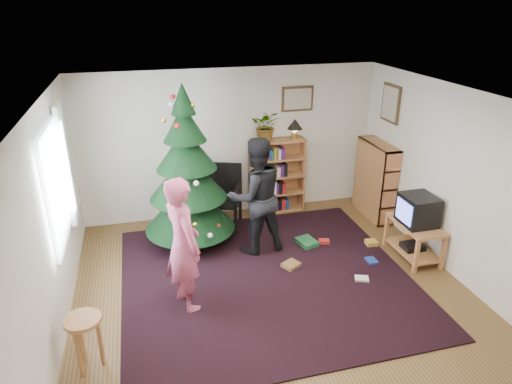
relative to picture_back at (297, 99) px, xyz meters
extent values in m
plane|color=brown|center=(-1.15, -2.48, -1.95)|extent=(5.00, 5.00, 0.00)
plane|color=white|center=(-1.15, -2.48, 0.55)|extent=(5.00, 5.00, 0.00)
cube|color=silver|center=(-1.15, 0.02, -0.70)|extent=(5.00, 0.02, 2.50)
cube|color=silver|center=(-1.15, -4.97, -0.70)|extent=(5.00, 0.02, 2.50)
cube|color=silver|center=(-3.65, -2.48, -0.70)|extent=(0.02, 5.00, 2.50)
cube|color=silver|center=(1.35, -2.48, -0.70)|extent=(0.02, 5.00, 2.50)
cube|color=black|center=(-1.15, -2.17, -1.94)|extent=(3.80, 3.60, 0.02)
cube|color=silver|center=(-3.62, -1.88, -0.45)|extent=(0.04, 1.20, 1.40)
cube|color=white|center=(-3.58, -1.18, -0.45)|extent=(0.06, 0.35, 1.60)
cube|color=#4C3319|center=(0.00, 0.00, 0.00)|extent=(0.55, 0.03, 0.42)
cube|color=beige|center=(0.00, 0.00, 0.00)|extent=(0.47, 0.01, 0.34)
cube|color=#4C3319|center=(1.33, -0.73, 0.00)|extent=(0.03, 0.50, 0.60)
cube|color=beige|center=(1.33, -0.73, 0.00)|extent=(0.01, 0.42, 0.52)
cylinder|color=#3F2816|center=(-2.00, -0.93, -1.82)|extent=(0.13, 0.13, 0.26)
cone|color=black|center=(-2.00, -0.93, -1.30)|extent=(1.36, 1.36, 0.77)
cone|color=black|center=(-2.00, -0.93, -0.84)|extent=(1.14, 1.14, 0.68)
cone|color=black|center=(-2.00, -0.93, -0.42)|extent=(0.88, 0.88, 0.60)
cone|color=black|center=(-2.00, -0.93, -0.04)|extent=(0.61, 0.61, 0.53)
cone|color=black|center=(-2.00, -0.93, 0.30)|extent=(0.35, 0.35, 0.44)
cube|color=#B06B3E|center=(-0.38, -0.14, -1.30)|extent=(0.95, 0.30, 1.30)
cube|color=#B06B3E|center=(-0.38, -0.14, -0.66)|extent=(0.95, 0.30, 0.03)
cube|color=#B06B3E|center=(1.19, -0.74, -1.30)|extent=(0.30, 0.95, 1.30)
cube|color=#B06B3E|center=(1.19, -0.74, -0.66)|extent=(0.30, 0.95, 0.03)
cube|color=#B06B3E|center=(1.07, -2.18, -1.42)|extent=(0.48, 0.86, 0.04)
cube|color=#B06B3E|center=(0.86, -2.58, -1.69)|extent=(0.05, 0.05, 0.51)
cube|color=#B06B3E|center=(1.28, -2.58, -1.69)|extent=(0.05, 0.05, 0.51)
cube|color=#B06B3E|center=(0.86, -1.78, -1.69)|extent=(0.05, 0.05, 0.51)
cube|color=#B06B3E|center=(1.28, -1.78, -1.69)|extent=(0.05, 0.05, 0.51)
cube|color=#B06B3E|center=(1.07, -2.18, -1.83)|extent=(0.44, 0.82, 0.03)
cube|color=black|center=(1.07, -2.18, -1.77)|extent=(0.30, 0.25, 0.08)
cube|color=black|center=(1.07, -2.18, -1.19)|extent=(0.44, 0.48, 0.42)
cube|color=#5B6BF9|center=(0.84, -2.18, -1.19)|extent=(0.01, 0.38, 0.30)
cube|color=black|center=(-1.42, -0.52, -1.49)|extent=(0.73, 0.73, 0.05)
cube|color=black|center=(-1.42, -0.27, -1.20)|extent=(0.54, 0.25, 0.56)
cube|color=black|center=(-1.67, -0.77, -1.72)|extent=(0.06, 0.06, 0.46)
cube|color=black|center=(-1.17, -0.77, -1.72)|extent=(0.06, 0.06, 0.46)
cube|color=black|center=(-1.67, -0.27, -1.72)|extent=(0.06, 0.06, 0.46)
cube|color=black|center=(-1.17, -0.27, -1.72)|extent=(0.06, 0.06, 0.46)
cylinder|color=#B06B3E|center=(-3.35, -3.26, -1.36)|extent=(0.37, 0.37, 0.04)
cylinder|color=#B06B3E|center=(-3.22, -3.26, -1.66)|extent=(0.04, 0.04, 0.57)
cylinder|color=#B06B3E|center=(-3.42, -3.14, -1.66)|extent=(0.04, 0.04, 0.57)
cylinder|color=#B06B3E|center=(-3.42, -3.37, -1.66)|extent=(0.04, 0.04, 0.57)
imported|color=#BD4B6B|center=(-2.26, -2.47, -1.10)|extent=(0.60, 0.72, 1.70)
imported|color=black|center=(-1.09, -1.40, -1.07)|extent=(0.95, 0.79, 1.76)
imported|color=gray|center=(-0.58, -0.14, -0.39)|extent=(0.59, 0.55, 0.52)
cylinder|color=#A57F33|center=(-0.08, -0.14, -0.60)|extent=(0.11, 0.11, 0.11)
sphere|color=#FFD88C|center=(-0.08, -0.14, -0.48)|extent=(0.11, 0.11, 0.11)
cone|color=black|center=(-0.08, -0.14, -0.39)|extent=(0.26, 0.26, 0.17)
cube|color=#A51E19|center=(-0.03, -1.51, -1.91)|extent=(0.20, 0.20, 0.08)
cube|color=navy|center=(0.42, -2.18, -1.91)|extent=(0.20, 0.20, 0.08)
cube|color=#1E592D|center=(-0.30, -1.47, -1.91)|extent=(0.20, 0.20, 0.08)
cube|color=gold|center=(0.65, -1.74, -1.91)|extent=(0.20, 0.20, 0.08)
cube|color=brown|center=(-0.74, -2.02, -1.91)|extent=(0.20, 0.20, 0.08)
cube|color=beige|center=(0.08, -2.56, -1.91)|extent=(0.20, 0.20, 0.08)
camera|label=1|loc=(-2.62, -7.20, 1.58)|focal=32.00mm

